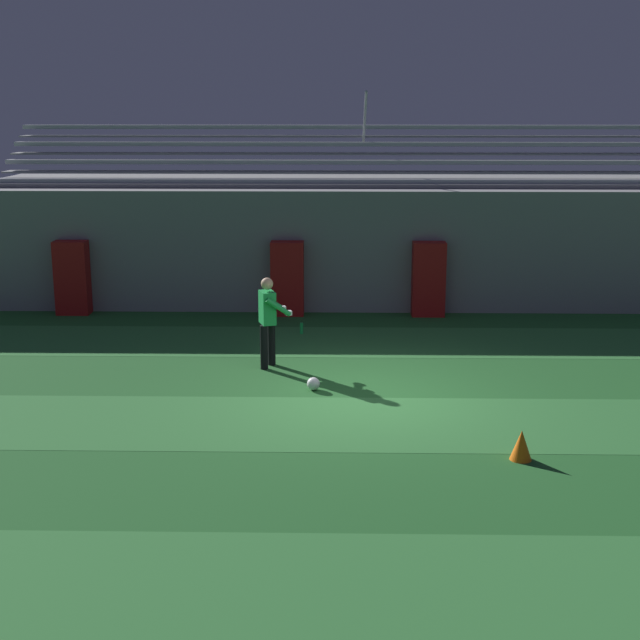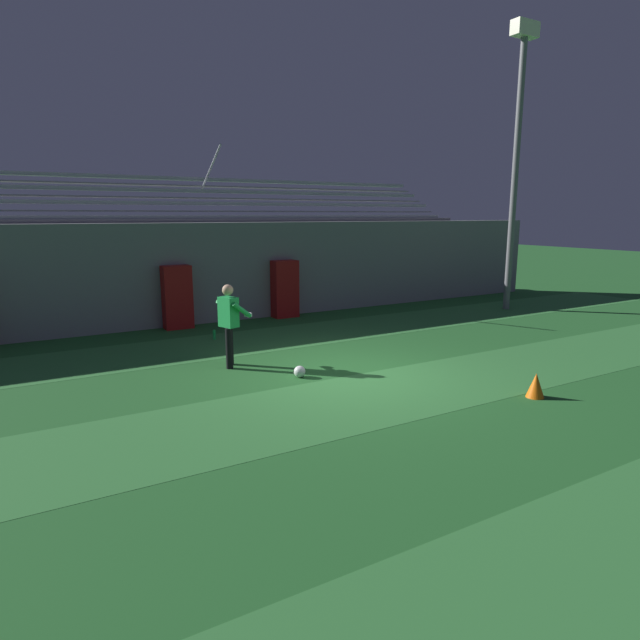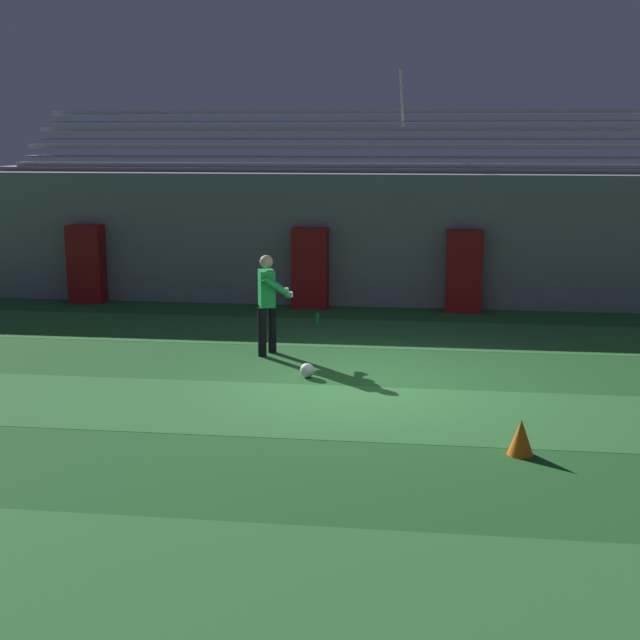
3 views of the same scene
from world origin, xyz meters
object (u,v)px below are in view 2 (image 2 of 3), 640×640
(padding_pillar_gate_left, at_px, (177,297))
(water_bottle, at_px, (214,335))
(goalkeeper, at_px, (229,320))
(padding_pillar_gate_right, at_px, (285,289))
(soccer_ball, at_px, (300,372))
(floodlight_pole, at_px, (518,135))
(traffic_cone, at_px, (536,385))

(padding_pillar_gate_left, height_order, water_bottle, padding_pillar_gate_left)
(goalkeeper, distance_m, water_bottle, 2.63)
(padding_pillar_gate_right, distance_m, goalkeeper, 5.35)
(padding_pillar_gate_left, xyz_separation_m, padding_pillar_gate_right, (3.21, 0.00, 0.00))
(padding_pillar_gate_right, bearing_deg, goalkeeper, -128.34)
(soccer_ball, bearing_deg, floodlight_pole, 18.95)
(padding_pillar_gate_left, bearing_deg, soccer_ball, -82.36)
(padding_pillar_gate_left, xyz_separation_m, water_bottle, (0.39, -1.76, -0.73))
(soccer_ball, xyz_separation_m, traffic_cone, (2.90, -2.98, 0.10))
(padding_pillar_gate_right, relative_size, soccer_ball, 7.70)
(padding_pillar_gate_right, bearing_deg, padding_pillar_gate_left, 180.00)
(goalkeeper, bearing_deg, soccer_ball, -57.91)
(goalkeeper, bearing_deg, water_bottle, 78.41)
(goalkeeper, height_order, water_bottle, goalkeeper)
(padding_pillar_gate_right, height_order, goalkeeper, padding_pillar_gate_right)
(padding_pillar_gate_left, xyz_separation_m, traffic_cone, (3.64, -8.55, -0.64))
(goalkeeper, relative_size, traffic_cone, 3.98)
(padding_pillar_gate_left, relative_size, soccer_ball, 7.70)
(padding_pillar_gate_left, relative_size, goalkeeper, 1.01)
(padding_pillar_gate_left, distance_m, traffic_cone, 9.31)
(water_bottle, bearing_deg, padding_pillar_gate_right, 31.94)
(floodlight_pole, relative_size, water_bottle, 35.93)
(padding_pillar_gate_right, height_order, soccer_ball, padding_pillar_gate_right)
(floodlight_pole, distance_m, traffic_cone, 10.31)
(padding_pillar_gate_right, relative_size, floodlight_pole, 0.20)
(goalkeeper, xyz_separation_m, soccer_ball, (0.86, -1.36, -0.84))
(padding_pillar_gate_left, height_order, floodlight_pole, floodlight_pole)
(padding_pillar_gate_right, bearing_deg, soccer_ball, -113.90)
(padding_pillar_gate_left, bearing_deg, traffic_cone, -66.91)
(floodlight_pole, relative_size, traffic_cone, 20.53)
(floodlight_pole, xyz_separation_m, traffic_cone, (-6.41, -6.18, -5.19))
(floodlight_pole, bearing_deg, water_bottle, 176.41)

